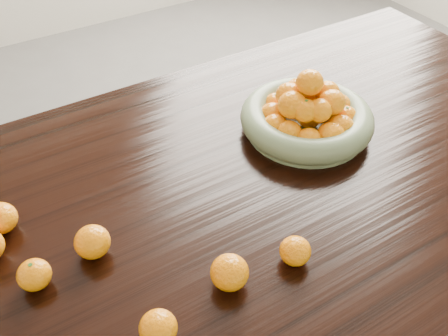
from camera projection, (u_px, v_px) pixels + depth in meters
dining_table at (230, 213)px, 1.17m from camera, size 2.00×1.00×0.75m
fruit_bowl at (307, 115)px, 1.23m from camera, size 0.33×0.33×0.17m
loose_orange_0 at (34, 275)px, 0.89m from camera, size 0.06×0.06×0.06m
loose_orange_1 at (158, 328)px, 0.81m from camera, size 0.06×0.06×0.06m
loose_orange_2 at (295, 251)px, 0.94m from camera, size 0.06×0.06×0.06m
loose_orange_3 at (92, 242)px, 0.95m from camera, size 0.07×0.07×0.06m
loose_orange_4 at (230, 272)px, 0.89m from camera, size 0.07×0.07×0.07m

